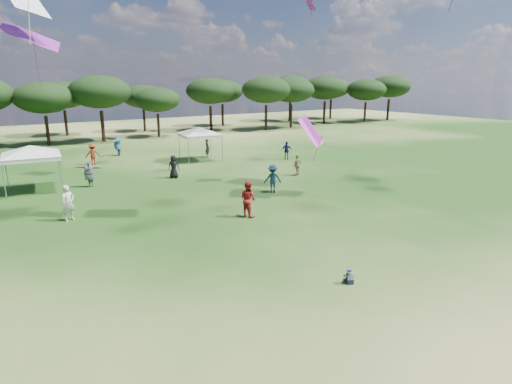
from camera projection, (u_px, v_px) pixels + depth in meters
ground at (393, 319)px, 13.00m from camera, size 140.00×140.00×0.00m
tree_line at (85, 93)px, 50.89m from camera, size 108.78×17.63×7.77m
tent_left at (30, 147)px, 27.26m from camera, size 6.78×6.78×3.28m
tent_right at (200, 128)px, 37.65m from camera, size 6.44×6.44×3.29m
toddler at (350, 277)px, 15.20m from camera, size 0.42×0.45×0.55m
festival_crowd at (109, 170)px, 30.13m from camera, size 31.03×24.26×1.90m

